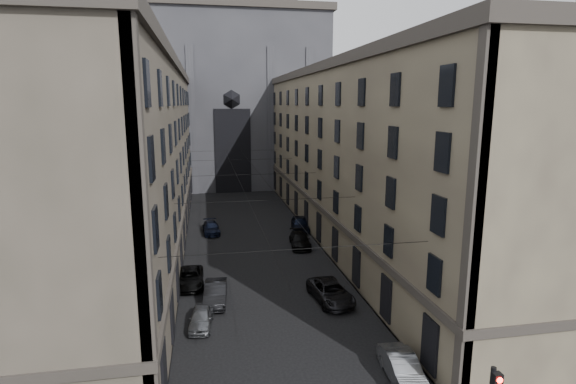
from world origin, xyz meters
TOP-DOWN VIEW (x-y plane):
  - sidewalk_left at (-10.50, 36.00)m, footprint 7.00×80.00m
  - sidewalk_right at (10.50, 36.00)m, footprint 7.00×80.00m
  - building_left at (-13.44, 36.00)m, footprint 13.60×60.60m
  - building_right at (13.44, 36.00)m, footprint 13.60×60.60m
  - gothic_tower at (0.00, 74.96)m, footprint 35.00×23.00m
  - tram_wires at (0.00, 35.63)m, footprint 14.00×60.00m
  - car_left_near at (-5.27, 17.20)m, footprint 1.84×3.85m
  - car_left_midnear at (-4.20, 20.82)m, footprint 1.97×4.76m
  - car_left_midfar at (-6.20, 24.47)m, footprint 2.32×4.90m
  - car_left_far at (-4.20, 39.68)m, footprint 2.10×4.57m
  - car_right_near at (5.46, 9.06)m, footprint 1.82×4.50m
  - car_right_midnear at (4.41, 19.46)m, footprint 2.97×5.51m
  - car_right_midfar at (4.88, 32.93)m, footprint 2.44×5.06m
  - car_right_far at (6.20, 38.97)m, footprint 2.51×5.05m

SIDE VIEW (x-z plane):
  - sidewalk_left at x=-10.50m, z-range 0.00..0.15m
  - sidewalk_right at x=10.50m, z-range 0.00..0.15m
  - car_left_near at x=-5.27m, z-range 0.00..1.27m
  - car_left_far at x=-4.20m, z-range 0.00..1.29m
  - car_left_midfar at x=-6.20m, z-range 0.00..1.35m
  - car_right_midfar at x=4.88m, z-range 0.00..1.42m
  - car_right_near at x=5.46m, z-range 0.00..1.45m
  - car_right_midnear at x=4.41m, z-range 0.00..1.47m
  - car_left_midnear at x=-4.20m, z-range 0.00..1.53m
  - car_right_far at x=6.20m, z-range 0.00..1.65m
  - tram_wires at x=0.00m, z-range 7.03..7.46m
  - building_left at x=-13.44m, z-range -0.08..18.77m
  - building_right at x=13.44m, z-range -0.08..18.77m
  - gothic_tower at x=0.00m, z-range -11.20..46.80m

